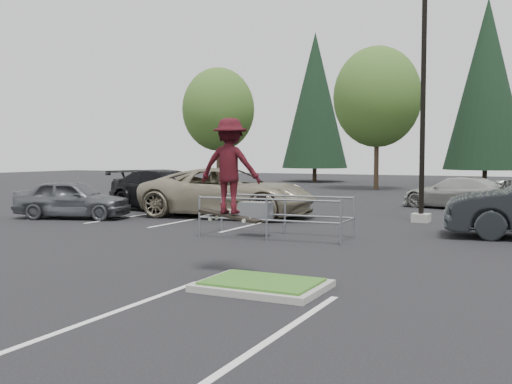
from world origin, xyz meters
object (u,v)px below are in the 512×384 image
at_px(car_l_tan, 228,192).
at_px(car_l_grey, 72,199).
at_px(decid_a, 218,112).
at_px(car_far_silver, 458,193).
at_px(cart_corral, 261,211).
at_px(decid_b, 377,100).
at_px(conif_a, 315,100).
at_px(conif_b, 487,84).
at_px(light_pole, 423,92).
at_px(skateboarder, 230,167).
at_px(car_l_black, 166,190).

height_order(car_l_tan, car_l_grey, car_l_tan).
xyz_separation_m(decid_a, car_far_silver, (18.98, -12.03, -4.88)).
bearing_deg(car_far_silver, cart_corral, 0.61).
distance_m(decid_b, conif_a, 12.43).
bearing_deg(conif_a, decid_b, -49.83).
relative_size(conif_b, car_l_tan, 2.15).
height_order(light_pole, skateboarder, light_pole).
xyz_separation_m(light_pole, car_l_tan, (-7.00, -1.44, -3.62)).
distance_m(cart_corral, skateboarder, 5.61).
bearing_deg(cart_corral, light_pole, 55.86).
xyz_separation_m(light_pole, decid_b, (-6.51, 18.53, 1.48)).
height_order(decid_a, car_far_silver, decid_a).
relative_size(cart_corral, car_l_grey, 1.02).
xyz_separation_m(car_l_tan, car_far_silver, (7.47, 7.44, -0.23)).
relative_size(car_l_grey, car_far_silver, 0.88).
distance_m(light_pole, car_l_tan, 8.01).
xyz_separation_m(decid_b, skateboarder, (4.81, -29.53, -3.89)).
height_order(car_l_tan, car_far_silver, car_l_tan).
xyz_separation_m(skateboarder, car_l_tan, (-5.30, 9.56, -1.22)).
distance_m(decid_a, conif_a, 10.85).
xyz_separation_m(decid_b, cart_corral, (3.03, -24.41, -5.28)).
bearing_deg(conif_a, car_l_tan, -75.71).
bearing_deg(car_l_black, skateboarder, -125.17).
bearing_deg(conif_a, skateboarder, -71.83).
bearing_deg(cart_corral, car_l_black, 139.09).
bearing_deg(car_far_silver, car_l_grey, -30.92).
bearing_deg(car_far_silver, car_l_tan, -26.12).
relative_size(conif_b, car_far_silver, 2.99).
bearing_deg(light_pole, car_l_black, -177.27).
height_order(skateboarder, car_l_tan, skateboarder).
height_order(light_pole, car_l_grey, light_pole).
bearing_deg(car_l_grey, decid_b, -31.01).
distance_m(light_pole, car_l_grey, 13.37).
bearing_deg(car_l_tan, cart_corral, -147.24).
xyz_separation_m(light_pole, car_far_silver, (0.47, 6.00, -3.86)).
height_order(cart_corral, car_l_black, car_l_black).
xyz_separation_m(decid_b, car_l_grey, (-5.49, -23.02, -5.32)).
xyz_separation_m(decid_a, car_l_black, (8.01, -18.53, -4.71)).
distance_m(conif_a, skateboarder, 41.34).
distance_m(car_l_tan, car_far_silver, 10.54).
bearing_deg(light_pole, car_l_tan, -168.41).
xyz_separation_m(car_l_black, car_far_silver, (10.97, 6.50, -0.17)).
height_order(decid_b, cart_corral, decid_b).
bearing_deg(light_pole, conif_b, 91.01).
bearing_deg(conif_a, cart_corral, -71.98).
distance_m(car_l_black, car_far_silver, 12.75).
height_order(decid_b, car_l_tan, decid_b).
height_order(conif_a, car_far_silver, conif_a).
distance_m(cart_corral, car_l_grey, 8.63).
bearing_deg(decid_b, conif_b, 58.91).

